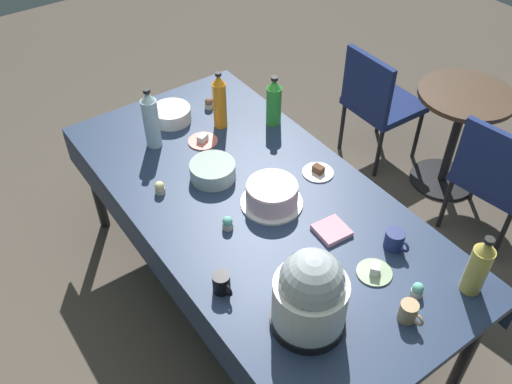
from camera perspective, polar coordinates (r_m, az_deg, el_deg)
The scene contains 24 objects.
ground at distance 3.21m, azimuth 0.00°, elevation -10.57°, with size 9.00×9.00×0.00m, color brown.
potluck_table at distance 2.69m, azimuth 0.00°, elevation -1.75°, with size 2.20×1.10×0.75m.
frosted_layer_cake at distance 2.59m, azimuth 1.65°, elevation -0.29°, with size 0.30×0.30×0.12m.
slow_cooker at distance 2.07m, azimuth 5.64°, elevation -10.51°, with size 0.29×0.29×0.38m.
glass_salad_bowl at distance 2.75m, azimuth -4.50°, elevation 2.22°, with size 0.23×0.23×0.09m, color #B2C6BC.
ceramic_snack_bowl at distance 3.17m, azimuth -8.74°, elevation 7.94°, with size 0.22×0.22×0.08m, color silver.
dessert_plate_white at distance 2.81m, azimuth 6.43°, elevation 2.11°, with size 0.16×0.16×0.04m.
dessert_plate_coral at distance 3.01m, azimuth -5.52°, elevation 5.35°, with size 0.16×0.16×0.04m.
dessert_plate_sage at distance 2.39m, azimuth 12.15°, elevation -8.01°, with size 0.15×0.15×0.05m.
cupcake_mint at distance 3.26m, azimuth -4.89°, elevation 9.11°, with size 0.05×0.05×0.07m.
cupcake_lemon at distance 2.70m, azimuth -9.92°, elevation 0.43°, with size 0.05×0.05×0.07m.
cupcake_berry at distance 2.50m, azimuth -2.95°, elevation -3.22°, with size 0.05×0.05×0.07m.
cupcake_cocoa at distance 2.34m, azimuth 16.35°, elevation -9.68°, with size 0.05×0.05×0.07m.
soda_bottle_ginger_ale at distance 2.35m, azimuth 22.01°, elevation -7.15°, with size 0.09×0.09×0.30m.
soda_bottle_orange_juice at distance 3.03m, azimuth -3.78°, elevation 9.28°, with size 0.07×0.07×0.34m.
soda_bottle_water at distance 2.93m, azimuth -10.79°, elevation 7.35°, with size 0.08×0.08×0.35m.
soda_bottle_lime_soda at distance 3.06m, azimuth 1.86°, elevation 9.25°, with size 0.08×0.08×0.30m.
coffee_mug_navy at distance 2.48m, azimuth 14.16°, elevation -4.82°, with size 0.13×0.09×0.09m.
coffee_mug_black at distance 2.26m, azimuth -3.55°, elevation -9.41°, with size 0.11×0.07×0.09m.
coffee_mug_tan at distance 2.25m, azimuth 15.50°, elevation -11.87°, with size 0.11×0.07×0.09m.
paper_napkin_stack at distance 2.51m, azimuth 7.83°, elevation -3.95°, with size 0.14×0.14×0.02m, color pink.
maroon_chair_left at distance 3.90m, azimuth 12.48°, elevation 9.32°, with size 0.45×0.45×0.85m.
maroon_chair_right at distance 3.47m, azimuth 23.59°, elevation 1.68°, with size 0.49×0.49×0.85m.
round_cafe_table at distance 3.81m, azimuth 20.20°, elevation 6.76°, with size 0.60×0.60×0.72m.
Camera 1 is at (1.57, -1.12, 2.57)m, focal length 38.70 mm.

